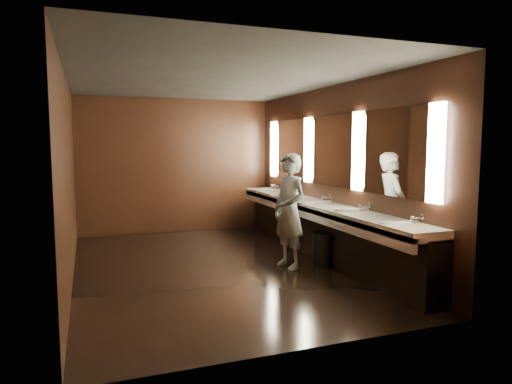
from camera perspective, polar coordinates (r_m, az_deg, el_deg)
floor at (r=7.05m, az=-5.21°, el=-9.28°), size 6.00×6.00×0.00m
ceiling at (r=6.86m, az=-5.44°, el=13.90°), size 4.00×6.00×0.02m
wall_back at (r=9.74m, az=-9.93°, el=3.24°), size 4.00×0.02×2.80m
wall_front at (r=4.00m, az=5.92°, el=-0.55°), size 4.00×0.02×2.80m
wall_left at (r=6.58m, az=-22.39°, el=1.59°), size 0.02×6.00×2.80m
wall_right at (r=7.58m, az=9.45°, el=2.48°), size 0.02×6.00×2.80m
sink_counter at (r=7.59m, az=7.97°, el=-4.37°), size 0.55×5.40×1.01m
mirror_band at (r=7.56m, az=9.37°, el=5.13°), size 0.06×5.03×1.15m
person at (r=6.85m, az=4.19°, el=-2.36°), size 0.54×0.71×1.72m
trash_bin at (r=7.08m, az=8.41°, el=-7.09°), size 0.42×0.42×0.52m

